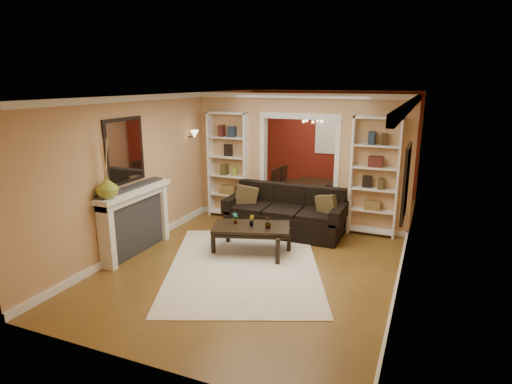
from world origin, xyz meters
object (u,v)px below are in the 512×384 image
at_px(coffee_table, 251,239).
at_px(bookshelf_left, 229,165).
at_px(fireplace, 137,221).
at_px(sofa, 285,211).
at_px(bookshelf_right, 374,177).
at_px(dining_table, 310,194).

relative_size(coffee_table, bookshelf_left, 0.57).
bearing_deg(bookshelf_left, fireplace, -102.05).
distance_m(bookshelf_left, fireplace, 2.65).
bearing_deg(sofa, bookshelf_left, 158.91).
bearing_deg(bookshelf_right, bookshelf_left, 180.00).
distance_m(coffee_table, dining_table, 3.36).
height_order(bookshelf_left, bookshelf_right, same).
xyz_separation_m(sofa, bookshelf_right, (1.60, 0.58, 0.69)).
relative_size(bookshelf_right, dining_table, 1.56).
bearing_deg(fireplace, dining_table, 64.56).
height_order(bookshelf_right, fireplace, bookshelf_right).
bearing_deg(coffee_table, sofa, 62.34).
bearing_deg(bookshelf_left, coffee_table, -53.79).
bearing_deg(bookshelf_left, dining_table, 48.23).
relative_size(bookshelf_left, dining_table, 1.56).
relative_size(sofa, dining_table, 1.59).
xyz_separation_m(bookshelf_right, dining_table, (-1.68, 1.59, -0.89)).
xyz_separation_m(bookshelf_left, fireplace, (-0.54, -2.53, -0.57)).
distance_m(sofa, fireplace, 2.83).
relative_size(fireplace, dining_table, 1.16).
relative_size(sofa, fireplace, 1.37).
bearing_deg(dining_table, fireplace, 154.56).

